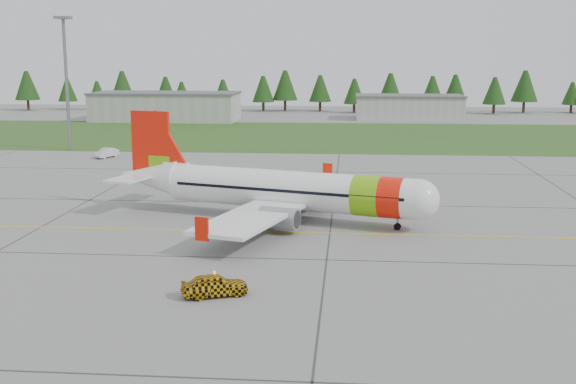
{
  "coord_description": "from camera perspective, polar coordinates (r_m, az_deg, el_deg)",
  "views": [
    {
      "loc": [
        11.53,
        -50.59,
        14.68
      ],
      "look_at": [
        6.34,
        9.6,
        3.16
      ],
      "focal_mm": 45.0,
      "sensor_mm": 36.0,
      "label": 1
    }
  ],
  "objects": [
    {
      "name": "service_van",
      "position": [
        107.66,
        -14.21,
        3.76
      ],
      "size": [
        1.86,
        1.82,
        4.19
      ],
      "primitive_type": "imported",
      "rotation": [
        0.0,
        0.0,
        -0.37
      ],
      "color": "silver",
      "rests_on": "ground"
    },
    {
      "name": "hangar_east",
      "position": [
        169.55,
        9.53,
        6.57
      ],
      "size": [
        24.0,
        12.0,
        5.2
      ],
      "primitive_type": "cube",
      "color": "#A8A8A3",
      "rests_on": "ground"
    },
    {
      "name": "floodlight_mast",
      "position": [
        117.08,
        -17.08,
        8.04
      ],
      "size": [
        0.5,
        0.5,
        20.0
      ],
      "primitive_type": "cylinder",
      "color": "slate",
      "rests_on": "ground"
    },
    {
      "name": "ground",
      "position": [
        53.92,
        -7.65,
        -5.1
      ],
      "size": [
        320.0,
        320.0,
        0.0
      ],
      "primitive_type": "plane",
      "color": "gray",
      "rests_on": "ground"
    },
    {
      "name": "grass_strip",
      "position": [
        133.89,
        -0.05,
        4.51
      ],
      "size": [
        320.0,
        50.0,
        0.03
      ],
      "primitive_type": "cube",
      "color": "#30561E",
      "rests_on": "ground"
    },
    {
      "name": "treeline",
      "position": [
        189.19,
        1.44,
        7.86
      ],
      "size": [
        160.0,
        8.0,
        10.0
      ],
      "primitive_type": null,
      "color": "#1C3F14",
      "rests_on": "ground"
    },
    {
      "name": "taxi_guideline",
      "position": [
        61.48,
        -6.04,
        -3.06
      ],
      "size": [
        120.0,
        0.25,
        0.02
      ],
      "primitive_type": "cube",
      "color": "gold",
      "rests_on": "ground"
    },
    {
      "name": "aircraft",
      "position": [
        64.79,
        -0.39,
        0.16
      ],
      "size": [
        30.29,
        28.63,
        9.42
      ],
      "rotation": [
        0.0,
        0.0,
        -0.3
      ],
      "color": "white",
      "rests_on": "ground"
    },
    {
      "name": "follow_me_car",
      "position": [
        44.69,
        -5.85,
        -5.67
      ],
      "size": [
        1.91,
        2.05,
        4.11
      ],
      "primitive_type": "imported",
      "rotation": [
        0.0,
        0.0,
        1.95
      ],
      "color": "yellow",
      "rests_on": "ground"
    },
    {
      "name": "hangar_west",
      "position": [
        166.28,
        -9.62,
        6.62
      ],
      "size": [
        32.0,
        14.0,
        6.0
      ],
      "primitive_type": "cube",
      "color": "#A8A8A3",
      "rests_on": "ground"
    }
  ]
}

